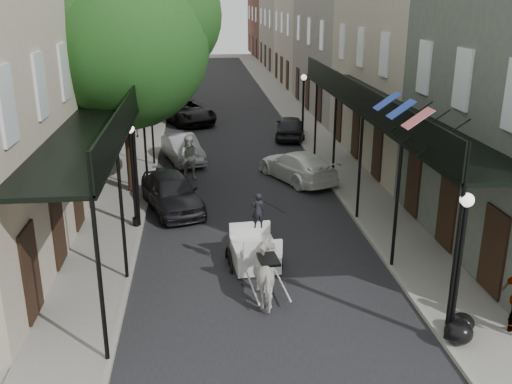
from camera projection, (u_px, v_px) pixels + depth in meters
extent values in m
plane|color=gray|center=(271.00, 309.00, 15.29)|extent=(140.00, 140.00, 0.00)
cube|color=black|center=(229.00, 136.00, 34.09)|extent=(8.00, 90.00, 0.01)
cube|color=gray|center=(144.00, 137.00, 33.59)|extent=(2.20, 90.00, 0.12)
cube|color=gray|center=(311.00, 133.00, 34.55)|extent=(2.20, 90.00, 0.12)
cube|color=#AEA28B|center=(100.00, 35.00, 40.95)|extent=(5.00, 80.00, 10.50)
cube|color=gray|center=(335.00, 33.00, 42.60)|extent=(5.00, 80.00, 10.50)
cube|color=black|center=(106.00, 114.00, 20.08)|extent=(2.20, 18.00, 0.12)
cube|color=black|center=(135.00, 99.00, 20.02)|extent=(0.06, 18.00, 1.00)
cylinder|color=black|center=(100.00, 280.00, 12.33)|extent=(0.10, 0.10, 4.00)
cylinder|color=black|center=(136.00, 172.00, 19.85)|extent=(0.10, 0.10, 4.00)
cylinder|color=black|center=(152.00, 124.00, 27.37)|extent=(0.10, 0.10, 4.00)
cube|color=black|center=(382.00, 108.00, 21.04)|extent=(2.20, 18.00, 0.12)
cube|color=black|center=(355.00, 95.00, 20.78)|extent=(0.06, 18.00, 1.00)
cylinder|color=black|center=(455.00, 263.00, 13.10)|extent=(0.10, 0.10, 4.00)
cylinder|color=black|center=(360.00, 166.00, 20.62)|extent=(0.10, 0.10, 4.00)
cylinder|color=black|center=(316.00, 120.00, 28.14)|extent=(0.10, 0.10, 4.00)
cylinder|color=#382619|center=(129.00, 125.00, 23.29)|extent=(0.44, 0.44, 5.60)
sphere|color=#234A17|center=(123.00, 43.00, 22.22)|extent=(6.80, 6.80, 6.80)
sphere|color=#234A17|center=(158.00, 15.00, 22.59)|extent=(5.10, 5.10, 5.10)
cylinder|color=#382619|center=(153.00, 83.00, 36.55)|extent=(0.44, 0.44, 5.04)
sphere|color=#234A17|center=(150.00, 35.00, 35.59)|extent=(6.00, 6.00, 6.00)
sphere|color=#234A17|center=(169.00, 20.00, 35.97)|extent=(4.50, 4.50, 4.50)
cylinder|color=black|center=(450.00, 333.00, 13.71)|extent=(0.28, 0.28, 0.30)
cylinder|color=black|center=(457.00, 275.00, 13.20)|extent=(0.12, 0.12, 3.40)
sphere|color=white|center=(467.00, 200.00, 12.60)|extent=(0.32, 0.32, 0.32)
cylinder|color=black|center=(137.00, 222.00, 20.45)|extent=(0.28, 0.28, 0.30)
cylinder|color=black|center=(133.00, 180.00, 19.94)|extent=(0.12, 0.12, 3.40)
sphere|color=white|center=(130.00, 129.00, 19.33)|extent=(0.32, 0.32, 0.32)
cylinder|color=black|center=(302.00, 138.00, 32.52)|extent=(0.28, 0.28, 0.30)
cylinder|color=black|center=(303.00, 111.00, 32.01)|extent=(0.12, 0.12, 3.40)
sphere|color=white|center=(304.00, 77.00, 31.40)|extent=(0.32, 0.32, 0.32)
imported|color=silver|center=(269.00, 274.00, 15.50)|extent=(1.00, 1.91, 1.55)
torus|color=black|center=(227.00, 243.00, 17.95)|extent=(0.20, 1.22, 1.21)
torus|color=black|center=(274.00, 239.00, 18.23)|extent=(0.20, 1.22, 1.21)
torus|color=black|center=(240.00, 269.00, 16.85)|extent=(0.12, 0.63, 0.63)
torus|color=black|center=(278.00, 265.00, 17.07)|extent=(0.12, 0.63, 0.63)
cube|color=silver|center=(252.00, 231.00, 17.78)|extent=(1.47, 1.81, 0.66)
cube|color=silver|center=(258.00, 229.00, 16.71)|extent=(1.17, 0.62, 0.11)
cube|color=silver|center=(260.00, 223.00, 16.40)|extent=(1.13, 0.20, 0.47)
imported|color=black|center=(258.00, 211.00, 16.52)|extent=(0.41, 0.29, 1.06)
imported|color=#ACAEA4|center=(190.00, 158.00, 25.75)|extent=(1.14, 0.98, 2.02)
imported|color=gray|center=(135.00, 124.00, 32.99)|extent=(1.13, 0.82, 1.57)
imported|color=black|center=(172.00, 192.00, 22.08)|extent=(2.96, 4.66, 1.48)
imported|color=#9D9CA2|center=(183.00, 149.00, 28.60)|extent=(2.41, 4.20, 1.31)
imported|color=black|center=(185.00, 111.00, 37.35)|extent=(4.54, 6.06, 1.53)
imported|color=white|center=(297.00, 166.00, 25.69)|extent=(3.51, 4.95, 1.33)
imported|color=black|center=(290.00, 127.00, 33.27)|extent=(2.30, 4.20, 1.36)
ellipsoid|color=black|center=(459.00, 332.00, 13.49)|extent=(0.68, 0.68, 0.58)
ellipsoid|color=black|center=(462.00, 323.00, 13.96)|extent=(0.59, 0.59, 0.47)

